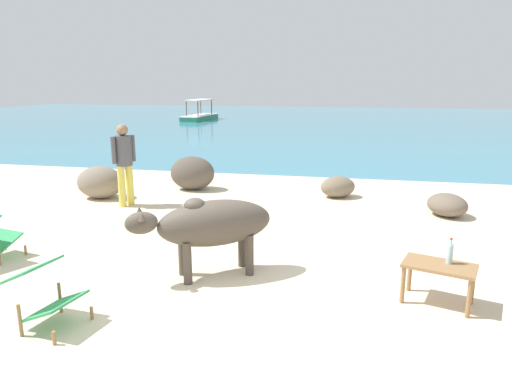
% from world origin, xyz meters
% --- Properties ---
extents(sand_beach, '(18.00, 14.00, 0.04)m').
position_xyz_m(sand_beach, '(0.00, 0.00, 0.02)').
color(sand_beach, beige).
rests_on(sand_beach, ground).
extents(water_surface, '(60.00, 36.00, 0.03)m').
position_xyz_m(water_surface, '(0.00, 22.00, 0.00)').
color(water_surface, teal).
rests_on(water_surface, ground).
extents(cow, '(1.76, 1.30, 1.04)m').
position_xyz_m(cow, '(-0.06, 0.49, 0.73)').
color(cow, '#4C4238').
rests_on(cow, sand_beach).
extents(low_bench_table, '(0.86, 0.65, 0.47)m').
position_xyz_m(low_bench_table, '(2.63, 0.25, 0.43)').
color(low_bench_table, olive).
rests_on(low_bench_table, sand_beach).
extents(bottle, '(0.07, 0.07, 0.30)m').
position_xyz_m(bottle, '(2.74, 0.30, 0.63)').
color(bottle, '#A3C6D1').
rests_on(bottle, low_bench_table).
extents(deck_chair_far, '(0.85, 0.66, 0.68)m').
position_xyz_m(deck_chair_far, '(-1.37, -1.05, 0.42)').
color(deck_chair_far, olive).
rests_on(deck_chair_far, sand_beach).
extents(person_standing, '(0.32, 0.44, 1.62)m').
position_xyz_m(person_standing, '(-2.72, 3.41, 0.99)').
color(person_standing, '#DBC64C').
rests_on(person_standing, sand_beach).
extents(shore_rock_large, '(0.97, 1.00, 0.42)m').
position_xyz_m(shore_rock_large, '(3.40, 3.94, 0.25)').
color(shore_rock_large, '#6B5B4C').
rests_on(shore_rock_large, sand_beach).
extents(shore_rock_medium, '(1.05, 0.80, 0.69)m').
position_xyz_m(shore_rock_medium, '(-3.55, 3.87, 0.38)').
color(shore_rock_medium, gray).
rests_on(shore_rock_medium, sand_beach).
extents(shore_rock_small, '(0.92, 0.83, 0.45)m').
position_xyz_m(shore_rock_small, '(1.38, 4.97, 0.27)').
color(shore_rock_small, '#756651').
rests_on(shore_rock_small, sand_beach).
extents(shore_rock_flat, '(1.05, 0.76, 0.77)m').
position_xyz_m(shore_rock_flat, '(-1.90, 5.02, 0.42)').
color(shore_rock_flat, brown).
rests_on(shore_rock_flat, sand_beach).
extents(boat_green, '(1.51, 3.77, 1.29)m').
position_xyz_m(boat_green, '(-7.93, 23.63, 0.29)').
color(boat_green, '#338E66').
rests_on(boat_green, water_surface).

